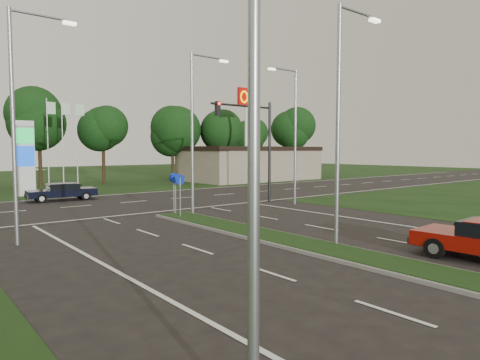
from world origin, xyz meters
TOP-DOWN VIEW (x-y plane):
  - verge_far at (0.00, 55.00)m, footprint 160.00×50.00m
  - cross_road at (0.00, 24.00)m, footprint 160.00×12.00m
  - median_kerb at (0.00, 4.00)m, footprint 2.00×26.00m
  - commercial_building at (22.00, 36.00)m, footprint 16.00×9.00m
  - streetlight_median_near at (1.00, 6.00)m, footprint 2.53×0.22m
  - streetlight_median_far at (1.00, 16.00)m, footprint 2.53×0.22m
  - streetlight_left_near at (-8.30, 0.00)m, footprint 2.53×0.22m
  - streetlight_left_far at (-8.30, 14.00)m, footprint 2.53×0.22m
  - streetlight_right_far at (8.80, 16.00)m, footprint 2.53×0.22m
  - traffic_signal at (7.19, 18.00)m, footprint 5.10×0.42m
  - median_signs at (0.00, 16.40)m, footprint 1.16×1.76m
  - gas_pylon at (-3.79, 33.05)m, footprint 5.80×1.26m
  - mcdonalds_sign at (18.00, 31.97)m, footprint 2.20×0.47m
  - treeline_far at (0.10, 39.93)m, footprint 6.00×6.00m
  - navy_sedan at (-2.71, 28.00)m, footprint 4.78×2.30m

SIDE VIEW (x-z plane):
  - verge_far at x=0.00m, z-range -0.01..0.01m
  - cross_road at x=0.00m, z-range -0.01..0.01m
  - median_kerb at x=0.00m, z-range 0.00..0.12m
  - navy_sedan at x=-2.71m, z-range 0.05..1.32m
  - median_signs at x=0.00m, z-range 0.52..2.90m
  - commercial_building at x=22.00m, z-range 0.00..4.00m
  - gas_pylon at x=-3.79m, z-range -0.80..7.20m
  - traffic_signal at x=7.19m, z-range 1.15..8.15m
  - streetlight_median_near at x=1.00m, z-range 0.58..9.58m
  - streetlight_median_far at x=1.00m, z-range 0.58..9.58m
  - streetlight_left_near at x=-8.30m, z-range 0.58..9.58m
  - streetlight_left_far at x=-8.30m, z-range 0.58..9.58m
  - streetlight_right_far at x=8.80m, z-range 0.58..9.58m
  - treeline_far at x=0.10m, z-range 1.88..11.78m
  - mcdonalds_sign at x=18.00m, z-range 2.79..13.19m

